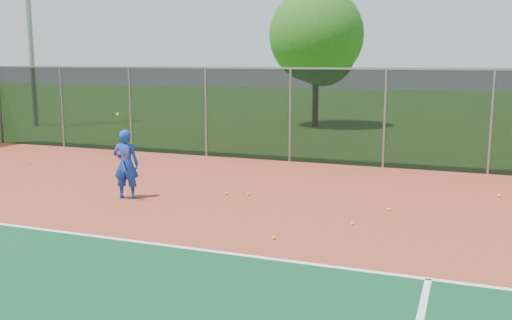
{
  "coord_description": "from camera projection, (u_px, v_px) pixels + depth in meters",
  "views": [
    {
      "loc": [
        2.45,
        -5.5,
        3.27
      ],
      "look_at": [
        -1.53,
        5.0,
        1.3
      ],
      "focal_mm": 40.0,
      "sensor_mm": 36.0,
      "label": 1
    }
  ],
  "objects": [
    {
      "name": "practice_ball_2",
      "position": [
        227.0,
        193.0,
        13.98
      ],
      "size": [
        0.07,
        0.07,
        0.07
      ],
      "primitive_type": "sphere",
      "color": "yellow",
      "rests_on": "court_apron"
    },
    {
      "name": "practice_ball_4",
      "position": [
        29.0,
        162.0,
        18.17
      ],
      "size": [
        0.07,
        0.07,
        0.07
      ],
      "primitive_type": "sphere",
      "color": "yellow",
      "rests_on": "court_apron"
    },
    {
      "name": "tennis_player",
      "position": [
        126.0,
        164.0,
        13.46
      ],
      "size": [
        0.69,
        0.69,
        2.03
      ],
      "color": "#133BB2",
      "rests_on": "court_apron"
    },
    {
      "name": "practice_ball_5",
      "position": [
        274.0,
        237.0,
        10.48
      ],
      "size": [
        0.07,
        0.07,
        0.07
      ],
      "primitive_type": "sphere",
      "color": "yellow",
      "rests_on": "court_apron"
    },
    {
      "name": "practice_ball_6",
      "position": [
        352.0,
        223.0,
        11.38
      ],
      "size": [
        0.07,
        0.07,
        0.07
      ],
      "primitive_type": "sphere",
      "color": "yellow",
      "rests_on": "court_apron"
    },
    {
      "name": "practice_ball_1",
      "position": [
        499.0,
        196.0,
        13.72
      ],
      "size": [
        0.07,
        0.07,
        0.07
      ],
      "primitive_type": "sphere",
      "color": "yellow",
      "rests_on": "court_apron"
    },
    {
      "name": "tree_back_left",
      "position": [
        318.0,
        40.0,
        27.71
      ],
      "size": [
        4.62,
        4.62,
        6.79
      ],
      "color": "#372114",
      "rests_on": "ground"
    },
    {
      "name": "fence_back",
      "position": [
        385.0,
        117.0,
        17.27
      ],
      "size": [
        30.0,
        0.06,
        3.03
      ],
      "color": "black",
      "rests_on": "court_apron"
    },
    {
      "name": "court_apron",
      "position": [
        281.0,
        286.0,
        8.33
      ],
      "size": [
        30.0,
        20.0,
        0.02
      ],
      "primitive_type": "cube",
      "color": "#9C3E27",
      "rests_on": "ground"
    },
    {
      "name": "practice_ball_0",
      "position": [
        248.0,
        194.0,
        13.86
      ],
      "size": [
        0.07,
        0.07,
        0.07
      ],
      "primitive_type": "sphere",
      "color": "yellow",
      "rests_on": "court_apron"
    },
    {
      "name": "practice_ball_8",
      "position": [
        389.0,
        209.0,
        12.45
      ],
      "size": [
        0.07,
        0.07,
        0.07
      ],
      "primitive_type": "sphere",
      "color": "yellow",
      "rests_on": "court_apron"
    }
  ]
}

